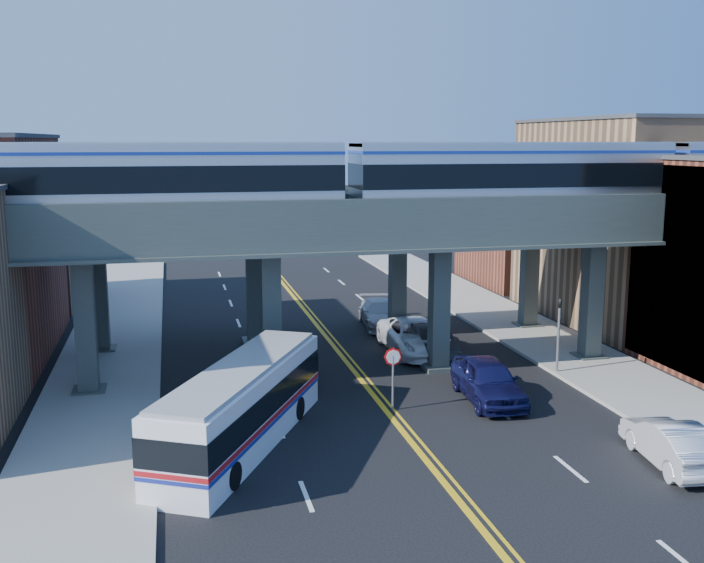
% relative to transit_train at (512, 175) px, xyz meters
% --- Properties ---
extents(ground, '(120.00, 120.00, 0.00)m').
position_rel_transit_train_xyz_m(ground, '(-7.50, -8.00, -9.27)').
color(ground, black).
rests_on(ground, ground).
extents(sidewalk_west, '(5.00, 70.00, 0.16)m').
position_rel_transit_train_xyz_m(sidewalk_west, '(-19.00, 2.00, -9.19)').
color(sidewalk_west, gray).
rests_on(sidewalk_west, ground).
extents(sidewalk_east, '(5.00, 70.00, 0.16)m').
position_rel_transit_train_xyz_m(sidewalk_east, '(4.00, 2.00, -9.19)').
color(sidewalk_east, gray).
rests_on(sidewalk_east, ground).
extents(building_west_c, '(8.00, 10.00, 8.00)m').
position_rel_transit_train_xyz_m(building_west_c, '(-26.00, 21.00, -5.27)').
color(building_west_c, '#936C4C').
rests_on(building_west_c, ground).
extents(building_east_b, '(8.00, 14.00, 12.00)m').
position_rel_transit_train_xyz_m(building_east_b, '(11.00, 8.00, -3.27)').
color(building_east_b, '#936C4C').
rests_on(building_east_b, ground).
extents(building_east_c, '(8.00, 10.00, 9.00)m').
position_rel_transit_train_xyz_m(building_east_c, '(11.00, 21.00, -4.77)').
color(building_east_c, brown).
rests_on(building_east_c, ground).
extents(mural_panel, '(0.10, 9.50, 9.50)m').
position_rel_transit_train_xyz_m(mural_panel, '(7.05, -4.00, -4.52)').
color(mural_panel, teal).
rests_on(mural_panel, ground).
extents(elevated_viaduct_near, '(52.00, 3.60, 7.40)m').
position_rel_transit_train_xyz_m(elevated_viaduct_near, '(-7.50, 0.00, -2.79)').
color(elevated_viaduct_near, '#394240').
rests_on(elevated_viaduct_near, ground).
extents(elevated_viaduct_far, '(52.00, 3.60, 7.40)m').
position_rel_transit_train_xyz_m(elevated_viaduct_far, '(-7.50, 7.00, -2.79)').
color(elevated_viaduct_far, '#394240').
rests_on(elevated_viaduct_far, ground).
extents(transit_train, '(47.18, 2.96, 3.45)m').
position_rel_transit_train_xyz_m(transit_train, '(0.00, 0.00, 0.00)').
color(transit_train, black).
rests_on(transit_train, elevated_viaduct_near).
extents(stop_sign, '(0.76, 0.09, 2.63)m').
position_rel_transit_train_xyz_m(stop_sign, '(-7.20, -5.00, -7.51)').
color(stop_sign, slate).
rests_on(stop_sign, ground).
extents(traffic_signal, '(0.15, 0.18, 4.10)m').
position_rel_transit_train_xyz_m(traffic_signal, '(1.70, -2.00, -6.96)').
color(traffic_signal, slate).
rests_on(traffic_signal, ground).
extents(transit_bus, '(7.21, 10.82, 2.82)m').
position_rel_transit_train_xyz_m(transit_bus, '(-13.54, -7.39, -7.82)').
color(transit_bus, white).
rests_on(transit_bus, ground).
extents(car_lane_a, '(2.51, 5.45, 1.81)m').
position_rel_transit_train_xyz_m(car_lane_a, '(-2.95, -4.78, -8.36)').
color(car_lane_a, '#0F103A').
rests_on(car_lane_a, ground).
extents(car_lane_b, '(1.97, 4.89, 1.58)m').
position_rel_transit_train_xyz_m(car_lane_b, '(-2.99, 2.29, -8.48)').
color(car_lane_b, '#2F2E31').
rests_on(car_lane_b, ground).
extents(car_lane_c, '(2.99, 6.27, 1.72)m').
position_rel_transit_train_xyz_m(car_lane_c, '(-3.63, 3.18, -8.40)').
color(car_lane_c, white).
rests_on(car_lane_c, ground).
extents(car_lane_d, '(2.67, 5.48, 1.54)m').
position_rel_transit_train_xyz_m(car_lane_d, '(-3.84, 9.31, -8.50)').
color(car_lane_d, '#B7B6BC').
rests_on(car_lane_d, ground).
extents(car_parked_curb, '(2.29, 4.92, 1.56)m').
position_rel_transit_train_xyz_m(car_parked_curb, '(0.49, -12.41, -8.48)').
color(car_parked_curb, silver).
rests_on(car_parked_curb, ground).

